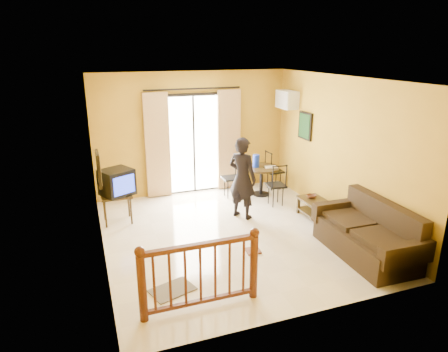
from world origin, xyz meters
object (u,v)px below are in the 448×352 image
object	(u,v)px
television	(117,182)
dining_table	(261,173)
coffee_table	(316,207)
sofa	(369,236)
standing_person	(242,178)

from	to	relation	value
television	dining_table	xyz separation A→B (m)	(3.26, 0.44, -0.30)
television	coffee_table	world-z (taller)	television
coffee_table	sofa	bearing A→B (deg)	-89.66
sofa	coffee_table	bearing A→B (deg)	91.84
standing_person	television	bearing A→B (deg)	40.20
television	dining_table	bearing A→B (deg)	-18.86
standing_person	coffee_table	bearing A→B (deg)	-149.65
dining_table	coffee_table	bearing A→B (deg)	-74.46
television	dining_table	size ratio (longest dim) A/B	0.90
television	dining_table	world-z (taller)	television
coffee_table	sofa	world-z (taller)	sofa
coffee_table	dining_table	bearing A→B (deg)	105.54
television	dining_table	distance (m)	3.31
dining_table	sofa	distance (m)	3.21
sofa	standing_person	world-z (taller)	standing_person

